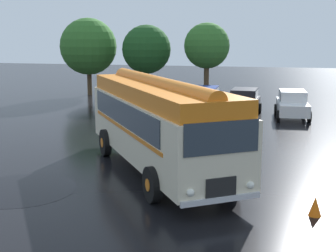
# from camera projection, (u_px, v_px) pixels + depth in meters

# --- Properties ---
(ground_plane) EXTENTS (120.00, 120.00, 0.00)m
(ground_plane) POSITION_uv_depth(u_px,v_px,m) (181.00, 169.00, 17.46)
(ground_plane) COLOR black
(vintage_bus) EXTENTS (7.77, 9.67, 3.49)m
(vintage_bus) POSITION_uv_depth(u_px,v_px,m) (158.00, 120.00, 16.97)
(vintage_bus) COLOR beige
(vintage_bus) RESTS_ON ground
(car_near_left) EXTENTS (2.03, 4.24, 1.66)m
(car_near_left) POSITION_uv_depth(u_px,v_px,m) (205.00, 99.00, 30.33)
(car_near_left) COLOR navy
(car_near_left) RESTS_ON ground
(car_mid_left) EXTENTS (2.05, 4.25, 1.66)m
(car_mid_left) POSITION_uv_depth(u_px,v_px,m) (244.00, 102.00, 29.18)
(car_mid_left) COLOR black
(car_mid_left) RESTS_ON ground
(car_mid_right) EXTENTS (2.18, 4.31, 1.66)m
(car_mid_right) POSITION_uv_depth(u_px,v_px,m) (292.00, 104.00, 28.33)
(car_mid_right) COLOR silver
(car_mid_right) RESTS_ON ground
(tree_far_left) EXTENTS (4.68, 4.68, 6.38)m
(tree_far_left) POSITION_uv_depth(u_px,v_px,m) (88.00, 46.00, 38.77)
(tree_far_left) COLOR #4C3823
(tree_far_left) RESTS_ON ground
(tree_left_of_centre) EXTENTS (3.89, 3.89, 5.80)m
(tree_left_of_centre) POSITION_uv_depth(u_px,v_px,m) (146.00, 49.00, 37.30)
(tree_left_of_centre) COLOR #4C3823
(tree_left_of_centre) RESTS_ON ground
(tree_centre) EXTENTS (3.50, 3.50, 5.92)m
(tree_centre) POSITION_uv_depth(u_px,v_px,m) (206.00, 46.00, 35.76)
(tree_centre) COLOR #4C3823
(tree_centre) RESTS_ON ground
(traffic_cone) EXTENTS (0.36, 0.36, 0.55)m
(traffic_cone) POSITION_uv_depth(u_px,v_px,m) (315.00, 206.00, 12.92)
(traffic_cone) COLOR orange
(traffic_cone) RESTS_ON ground
(puddle_patch) EXTENTS (3.54, 3.54, 0.01)m
(puddle_patch) POSITION_uv_depth(u_px,v_px,m) (22.00, 189.00, 15.19)
(puddle_patch) COLOR black
(puddle_patch) RESTS_ON ground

